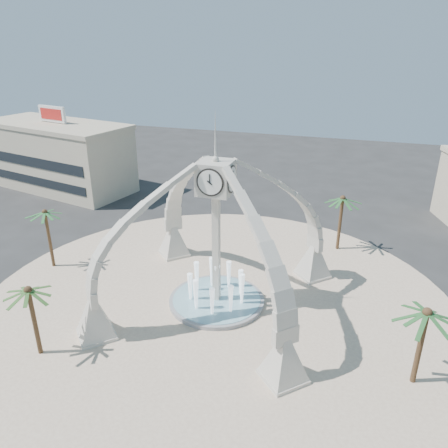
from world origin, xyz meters
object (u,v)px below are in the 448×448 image
(palm_west, at_px, (45,213))
(palm_north, at_px, (343,199))
(clock_tower, at_px, (216,233))
(palm_east, at_px, (427,313))
(fountain, at_px, (217,300))
(palm_south, at_px, (28,291))

(palm_west, distance_m, palm_north, 28.99)
(clock_tower, xyz_separation_m, palm_east, (15.17, -4.70, -1.17))
(clock_tower, height_order, palm_north, clock_tower)
(clock_tower, relative_size, palm_north, 2.80)
(clock_tower, relative_size, palm_west, 2.83)
(palm_north, bearing_deg, fountain, -122.82)
(clock_tower, relative_size, palm_east, 2.94)
(clock_tower, relative_size, fountain, 2.24)
(palm_west, relative_size, palm_north, 0.99)
(fountain, distance_m, palm_south, 14.81)
(palm_south, bearing_deg, clock_tower, 45.55)
(fountain, bearing_deg, palm_south, -134.45)
(palm_west, relative_size, palm_south, 1.08)
(fountain, height_order, palm_west, palm_west)
(palm_west, xyz_separation_m, palm_south, (7.49, -11.03, -0.48))
(palm_east, bearing_deg, palm_south, -168.04)
(clock_tower, xyz_separation_m, fountain, (0.00, 0.00, -6.20))
(palm_east, xyz_separation_m, palm_north, (-6.36, 18.36, 0.32))
(palm_west, bearing_deg, palm_east, -10.03)
(palm_east, bearing_deg, palm_north, 109.11)
(palm_north, bearing_deg, palm_west, -154.21)
(palm_east, relative_size, palm_west, 0.96)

